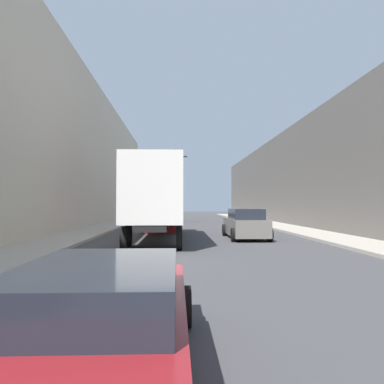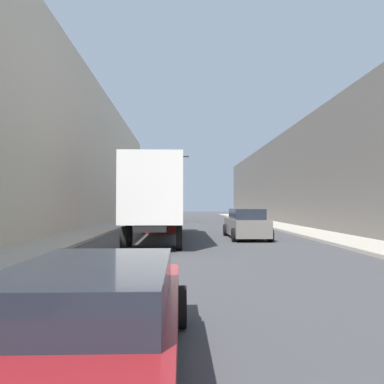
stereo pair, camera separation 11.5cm
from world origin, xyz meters
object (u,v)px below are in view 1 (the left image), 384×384
object	(u,v)px
traffic_signal_gantry	(146,174)
semi_truck	(158,198)
sedan_car	(104,322)
suv_car	(245,224)

from	to	relation	value
traffic_signal_gantry	semi_truck	bearing A→B (deg)	-82.96
semi_truck	sedan_car	world-z (taller)	semi_truck
suv_car	sedan_car	bearing A→B (deg)	-105.38
traffic_signal_gantry	sedan_car	bearing A→B (deg)	-86.04
semi_truck	sedan_car	size ratio (longest dim) A/B	2.54
sedan_car	traffic_signal_gantry	distance (m)	32.47
sedan_car	traffic_signal_gantry	size ratio (longest dim) A/B	0.69
sedan_car	suv_car	distance (m)	17.28
traffic_signal_gantry	suv_car	bearing A→B (deg)	-66.22
suv_car	semi_truck	bearing A→B (deg)	-174.76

